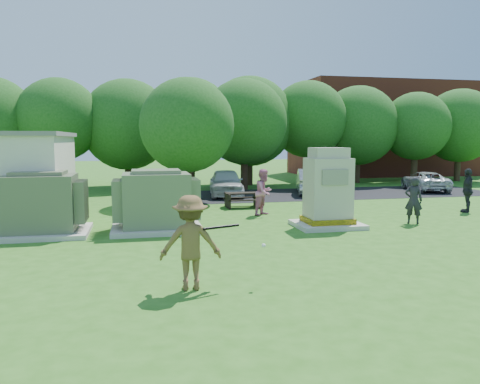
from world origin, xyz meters
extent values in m
plane|color=#2D6619|center=(0.00, 0.00, 0.00)|extent=(120.00, 120.00, 0.00)
cube|color=maroon|center=(18.00, 27.00, 4.00)|extent=(15.00, 8.00, 8.00)
cube|color=#232326|center=(7.00, 13.50, 0.01)|extent=(20.00, 6.00, 0.01)
cube|color=beige|center=(-6.50, 4.50, 0.07)|extent=(3.00, 2.40, 0.15)
cube|color=#586246|center=(-6.50, 4.50, 1.05)|extent=(2.20, 1.80, 1.80)
cube|color=#586246|center=(-6.50, 4.50, 2.01)|extent=(1.60, 1.30, 0.12)
cube|color=#586246|center=(-5.23, 4.50, 1.07)|extent=(0.32, 1.50, 1.35)
cube|color=beige|center=(-2.80, 4.50, 0.07)|extent=(3.00, 2.40, 0.15)
cube|color=#606E4D|center=(-2.80, 4.50, 1.05)|extent=(2.20, 1.80, 1.80)
cube|color=#606E4D|center=(-2.80, 4.50, 2.01)|extent=(1.60, 1.30, 0.12)
cube|color=#606E4D|center=(-4.07, 4.50, 1.07)|extent=(0.32, 1.50, 1.35)
cube|color=#606E4D|center=(-1.53, 4.50, 1.07)|extent=(0.32, 1.50, 1.35)
cube|color=beige|center=(3.13, 3.82, 0.08)|extent=(2.30, 1.88, 0.16)
cube|color=yellow|center=(3.13, 3.82, 0.25)|extent=(1.62, 1.31, 0.19)
cube|color=#B8AE98|center=(3.13, 3.82, 1.39)|extent=(1.46, 1.15, 2.09)
cube|color=#B8AE98|center=(3.13, 3.82, 2.62)|extent=(1.20, 0.94, 0.37)
cube|color=gray|center=(3.13, 3.22, 1.81)|extent=(0.94, 0.04, 0.52)
cube|color=black|center=(1.24, 9.13, 0.66)|extent=(1.60, 0.62, 0.05)
cube|color=black|center=(1.24, 9.61, 0.39)|extent=(1.60, 0.22, 0.04)
cube|color=black|center=(1.24, 8.64, 0.39)|extent=(1.60, 0.22, 0.04)
cube|color=black|center=(0.55, 9.13, 0.33)|extent=(0.07, 1.20, 0.66)
cube|color=black|center=(1.93, 9.13, 0.33)|extent=(0.07, 1.20, 0.66)
imported|color=brown|center=(-2.37, -2.08, 0.98)|extent=(1.31, 0.81, 1.95)
imported|color=black|center=(6.47, 3.77, 0.86)|extent=(0.75, 0.66, 1.72)
imported|color=#C46790|center=(1.63, 6.84, 0.95)|extent=(1.16, 1.14, 1.89)
imported|color=#26272C|center=(10.27, 5.71, 0.94)|extent=(1.10, 1.10, 1.87)
imported|color=silver|center=(1.33, 13.70, 0.74)|extent=(2.27, 4.52, 1.48)
imported|color=#AAAAAF|center=(6.26, 13.60, 0.72)|extent=(2.72, 4.64, 1.44)
imported|color=black|center=(7.74, 13.87, 0.70)|extent=(3.70, 5.17, 1.39)
imported|color=silver|center=(13.58, 13.65, 0.58)|extent=(2.91, 4.52, 1.16)
cylinder|color=black|center=(-1.73, -2.11, 1.28)|extent=(0.82, 0.35, 0.06)
cylinder|color=maroon|center=(-2.25, -2.17, 1.28)|extent=(0.23, 0.14, 0.06)
sphere|color=white|center=(-0.85, -2.21, 0.87)|extent=(0.09, 0.09, 0.09)
cylinder|color=#47301E|center=(-8.00, 18.80, 1.40)|extent=(0.44, 0.44, 2.80)
sphere|color=#235B1C|center=(-8.00, 18.80, 4.30)|extent=(5.00, 5.00, 5.00)
cylinder|color=#47301E|center=(-4.00, 19.60, 1.15)|extent=(0.44, 0.44, 2.30)
sphere|color=#235B1C|center=(-4.00, 19.60, 4.04)|extent=(5.80, 5.80, 5.80)
cylinder|color=#47301E|center=(0.00, 18.70, 1.35)|extent=(0.44, 0.44, 2.70)
sphere|color=#235B1C|center=(0.00, 18.70, 4.32)|extent=(5.40, 5.40, 5.40)
cylinder|color=#47301E|center=(4.00, 19.30, 1.25)|extent=(0.44, 0.44, 2.50)
sphere|color=#235B1C|center=(4.00, 19.30, 4.30)|extent=(6.00, 6.00, 6.00)
cylinder|color=#47301E|center=(8.00, 18.90, 1.45)|extent=(0.44, 0.44, 2.90)
sphere|color=#235B1C|center=(8.00, 18.90, 4.46)|extent=(5.20, 5.20, 5.20)
cylinder|color=#47301E|center=(12.00, 19.50, 1.20)|extent=(0.44, 0.44, 2.40)
sphere|color=#235B1C|center=(12.00, 19.50, 4.08)|extent=(5.60, 5.60, 5.60)
cylinder|color=#47301E|center=(16.00, 18.60, 1.30)|extent=(0.44, 0.44, 2.60)
sphere|color=#235B1C|center=(16.00, 18.60, 4.04)|extent=(4.80, 4.80, 4.80)
cylinder|color=#47301E|center=(20.00, 19.20, 1.25)|extent=(0.44, 0.44, 2.50)
sphere|color=#235B1C|center=(20.00, 19.20, 4.12)|extent=(5.40, 5.40, 5.40)
cylinder|color=#47301E|center=(-1.00, 11.50, 1.20)|extent=(0.44, 0.44, 2.40)
sphere|color=#235B1C|center=(-1.00, 11.50, 3.78)|extent=(4.60, 4.60, 4.60)
cylinder|color=#47301E|center=(3.00, 16.50, 1.30)|extent=(0.44, 0.44, 2.60)
sphere|color=#235B1C|center=(3.00, 16.50, 4.16)|extent=(5.20, 5.20, 5.20)
camera|label=1|loc=(-3.39, -11.48, 3.07)|focal=35.00mm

